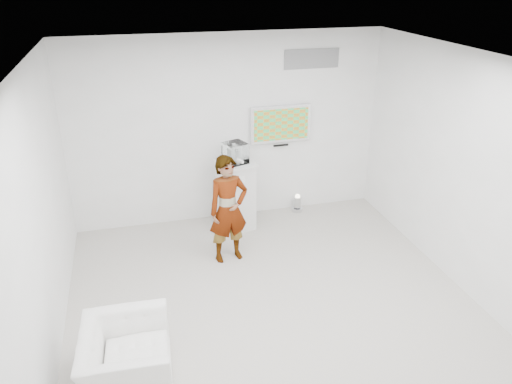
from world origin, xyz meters
TOP-DOWN VIEW (x-y plane):
  - room at (0.00, 0.00)m, footprint 5.01×5.01m
  - tv at (0.85, 2.45)m, footprint 1.00×0.08m
  - logo_decal at (1.35, 2.49)m, footprint 0.90×0.02m
  - person at (-0.30, 1.14)m, footprint 0.63×0.47m
  - armchair at (-1.78, -0.94)m, footprint 0.91×1.03m
  - pedestal at (0.01, 2.05)m, footprint 0.64×0.64m
  - floor_uplight at (1.15, 2.33)m, footprint 0.24×0.24m
  - vitrine at (0.01, 2.05)m, footprint 0.40×0.40m
  - console at (0.01, 2.05)m, footprint 0.07×0.17m
  - wii_remote at (-0.08, 1.34)m, footprint 0.09×0.13m

SIDE VIEW (x-z plane):
  - floor_uplight at x=1.15m, z-range 0.00..0.30m
  - armchair at x=-1.78m, z-range 0.00..0.64m
  - pedestal at x=0.01m, z-range 0.00..1.11m
  - person at x=-0.30m, z-range 0.00..1.57m
  - console at x=0.01m, z-range 1.11..1.34m
  - vitrine at x=0.01m, z-range 1.11..1.43m
  - wii_remote at x=-0.08m, z-range 1.40..1.43m
  - room at x=0.00m, z-range 0.00..3.00m
  - tv at x=0.85m, z-range 1.25..1.85m
  - logo_decal at x=1.35m, z-range 2.40..2.70m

